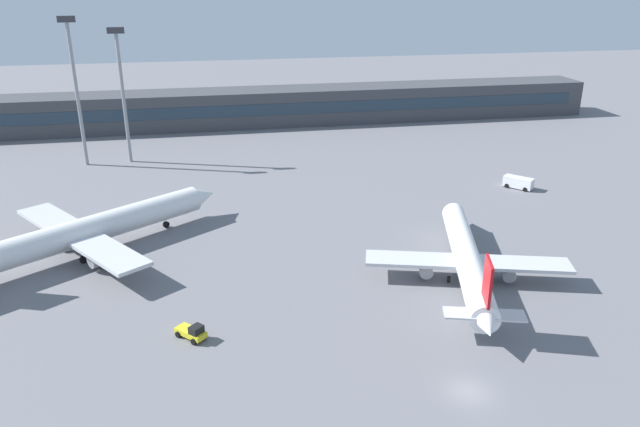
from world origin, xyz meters
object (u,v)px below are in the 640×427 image
baggage_tug_yellow (192,332)px  floodlight_tower_east (75,83)px  service_van_white (518,182)px  airplane_near (466,257)px  floodlight_tower_west (122,87)px  airplane_mid (87,231)px

baggage_tug_yellow → floodlight_tower_east: floodlight_tower_east is taller
service_van_white → floodlight_tower_east: floodlight_tower_east is taller
airplane_near → floodlight_tower_west: (-47.38, 61.88, 12.73)m
floodlight_tower_east → airplane_near: bearing=-47.6°
airplane_mid → airplane_near: bearing=-19.1°
floodlight_tower_west → baggage_tug_yellow: bearing=-79.7°
floodlight_tower_east → airplane_mid: bearing=-80.9°
service_van_white → floodlight_tower_west: size_ratio=0.19×
baggage_tug_yellow → floodlight_tower_west: floodlight_tower_west is taller
airplane_mid → floodlight_tower_east: bearing=99.1°
service_van_white → floodlight_tower_west: bearing=156.3°
floodlight_tower_west → floodlight_tower_east: (-8.61, -0.60, 1.15)m
baggage_tug_yellow → airplane_near: bearing=13.0°
airplane_mid → floodlight_tower_east: size_ratio=1.28×
airplane_mid → baggage_tug_yellow: airplane_mid is taller
airplane_near → floodlight_tower_east: (-55.98, 61.27, 13.88)m
airplane_mid → baggage_tug_yellow: size_ratio=10.28×
floodlight_tower_west → airplane_near: bearing=-52.6°
floodlight_tower_west → airplane_mid: bearing=-91.9°
service_van_white → floodlight_tower_west: 79.00m
floodlight_tower_west → floodlight_tower_east: size_ratio=0.92×
floodlight_tower_west → floodlight_tower_east: 8.70m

